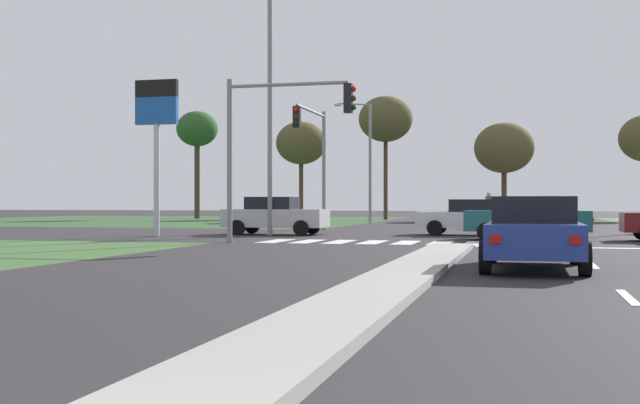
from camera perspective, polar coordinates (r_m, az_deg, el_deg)
The scene contains 29 objects.
ground_plane at distance 32.33m, azimuth 10.59°, elevation -2.45°, with size 200.00×200.00×0.00m, color #282628.
grass_verge_far_left at distance 63.09m, azimuth -11.66°, elevation -1.27°, with size 35.00×35.00×0.01m, color #2D4C28.
median_island_near at distance 13.45m, azimuth 5.36°, elevation -5.52°, with size 1.20×22.00×0.14m, color gray.
median_island_far at distance 57.28m, azimuth 12.19°, elevation -1.33°, with size 1.20×36.00×0.14m, color #ADA89E.
lane_dash_second at distance 12.38m, azimuth 20.93°, elevation -6.30°, with size 0.14×2.00×0.01m, color silver.
lane_dash_third at distance 18.32m, azimuth 18.74°, elevation -4.27°, with size 0.14×2.00×0.01m, color silver.
lane_dash_fourth at distance 24.30m, azimuth 17.64°, elevation -3.23°, with size 0.14×2.00×0.01m, color silver.
stop_bar_near at distance 25.33m, azimuth 18.18°, elevation -3.10°, with size 6.40×0.50×0.01m, color silver.
crosswalk_bar_near at distance 28.36m, azimuth -3.14°, elevation -2.77°, with size 0.70×2.80×0.01m, color silver.
crosswalk_bar_second at distance 28.04m, azimuth -0.89°, elevation -2.80°, with size 0.70×2.80×0.01m, color silver.
crosswalk_bar_third at distance 27.76m, azimuth 1.40°, elevation -2.83°, with size 0.70×2.80×0.01m, color silver.
crosswalk_bar_fourth at distance 27.53m, azimuth 3.74°, elevation -2.86°, with size 0.70×2.80×0.01m, color silver.
crosswalk_bar_fifth at distance 27.34m, azimuth 6.11°, elevation -2.87°, with size 0.70×2.80×0.01m, color silver.
crosswalk_bar_sixth at distance 27.20m, azimuth 8.51°, elevation -2.89°, with size 0.70×2.80×0.01m, color silver.
crosswalk_bar_seventh at distance 27.11m, azimuth 10.93°, elevation -2.90°, with size 0.70×2.80×0.01m, color silver.
car_white_near at distance 34.22m, azimuth 10.73°, elevation -1.03°, with size 4.53×2.09×1.49m.
car_teal_second at distance 30.18m, azimuth 14.48°, elevation -1.08°, with size 4.47×2.00×1.58m.
car_silver_third at distance 34.17m, azimuth -3.20°, elevation -0.95°, with size 4.34×2.08×1.60m.
car_blue_fifth at distance 16.95m, azimuth 14.86°, elevation -2.06°, with size 2.01×4.62×1.48m.
traffic_signal_far_left at distance 38.30m, azimuth -0.40°, elevation 4.04°, with size 0.32×5.26×5.89m.
traffic_signal_near_left at distance 26.98m, azimuth -3.20°, elevation 5.16°, with size 4.46×0.32×5.53m.
street_lamp_second at distance 33.69m, azimuth -3.73°, elevation 7.34°, with size 1.84×1.05×10.33m.
street_lamp_third at distance 54.90m, azimuth 3.31°, elevation 3.37°, with size 2.34×1.54×8.12m.
pedestrian_at_median at distance 43.75m, azimuth 11.84°, elevation -0.21°, with size 0.34×0.34×1.79m.
fuel_price_totem at distance 33.39m, azimuth -11.48°, elevation 5.58°, with size 1.80×0.24×6.32m.
treeline_near at distance 69.57m, azimuth -8.68°, elevation 5.01°, with size 3.52×3.52×9.14m.
treeline_second at distance 68.43m, azimuth -1.34°, elevation 4.16°, with size 4.28×4.28×8.23m.
treeline_third at distance 64.78m, azimuth 4.66°, elevation 5.83°, with size 4.30×4.30×9.87m.
treeline_fourth at distance 64.38m, azimuth 12.89°, elevation 3.73°, with size 4.62×4.62×7.59m.
Camera 1 is at (2.07, -2.23, 1.35)m, focal length 45.25 mm.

